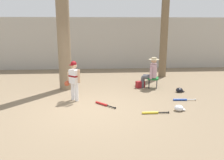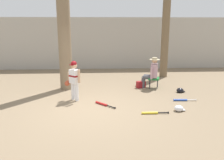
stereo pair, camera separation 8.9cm
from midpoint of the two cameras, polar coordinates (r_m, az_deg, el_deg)
name	(u,v)px [view 2 (the right image)]	position (r m, az deg, el deg)	size (l,w,h in m)	color
ground_plane	(91,110)	(6.77, -4.86, -7.37)	(60.00, 60.00, 0.00)	#7F6B51
concrete_back_wall	(94,43)	(12.93, -4.21, 9.08)	(18.00, 0.36, 2.81)	#ADA89E
tree_near_player	(64,31)	(8.75, -11.54, 11.86)	(0.68, 0.68, 5.05)	#7F6B51
tree_behind_spectator	(165,38)	(10.99, 13.32, 10.16)	(0.56, 0.56, 4.23)	brown
young_ballplayer	(74,78)	(7.46, -9.15, 0.47)	(0.58, 0.43, 1.31)	white
folding_stool	(154,79)	(9.07, 10.65, 0.28)	(0.50, 0.50, 0.41)	#196B2D
seated_spectator	(152,72)	(9.02, 10.10, 2.03)	(0.68, 0.53, 1.20)	#47474C
handbag_beside_stool	(141,84)	(9.07, 7.49, -1.12)	(0.34, 0.18, 0.26)	maroon
bat_blue_youth	(182,100)	(7.83, 17.38, -4.77)	(0.74, 0.10, 0.07)	#2347AD
bat_red_barrel	(103,104)	(7.10, -1.90, -6.03)	(0.61, 0.62, 0.07)	red
bat_yellow_trainer	(152,113)	(6.52, 10.30, -8.06)	(0.76, 0.07, 0.07)	yellow
batting_helmet_white	(179,108)	(6.90, 16.67, -6.80)	(0.31, 0.24, 0.18)	silver
batting_helmet_black	(180,90)	(8.77, 16.88, -2.49)	(0.30, 0.23, 0.18)	black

